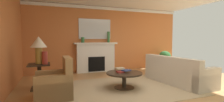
{
  "coord_description": "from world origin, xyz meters",
  "views": [
    {
      "loc": [
        -2.27,
        -3.82,
        1.36
      ],
      "look_at": [
        -0.46,
        1.05,
        1.0
      ],
      "focal_mm": 26.33,
      "sensor_mm": 36.0,
      "label": 1
    }
  ],
  "objects_px": {
    "sofa": "(177,74)",
    "armchair_near_window": "(56,85)",
    "side_table": "(40,75)",
    "vase_tall_corner": "(153,63)",
    "vase_mantel_left": "(83,40)",
    "potted_plant": "(165,58)",
    "table_lamp": "(39,45)",
    "fireplace": "(96,58)",
    "mantel_mirror": "(95,29)",
    "vase_mantel_right": "(109,37)",
    "vase_on_side_table": "(45,58)",
    "coffee_table": "(124,76)"
  },
  "relations": [
    {
      "from": "fireplace",
      "to": "vase_on_side_table",
      "type": "xyz_separation_m",
      "value": [
        -1.92,
        -1.89,
        0.29
      ]
    },
    {
      "from": "sofa",
      "to": "side_table",
      "type": "xyz_separation_m",
      "value": [
        -3.97,
        0.86,
        0.1
      ]
    },
    {
      "from": "side_table",
      "to": "table_lamp",
      "type": "distance_m",
      "value": 0.82
    },
    {
      "from": "mantel_mirror",
      "to": "vase_mantel_left",
      "type": "height_order",
      "value": "mantel_mirror"
    },
    {
      "from": "sofa",
      "to": "vase_mantel_right",
      "type": "bearing_deg",
      "value": 117.55
    },
    {
      "from": "mantel_mirror",
      "to": "side_table",
      "type": "height_order",
      "value": "mantel_mirror"
    },
    {
      "from": "fireplace",
      "to": "vase_on_side_table",
      "type": "bearing_deg",
      "value": -135.42
    },
    {
      "from": "vase_mantel_right",
      "to": "armchair_near_window",
      "type": "bearing_deg",
      "value": -130.54
    },
    {
      "from": "mantel_mirror",
      "to": "vase_tall_corner",
      "type": "xyz_separation_m",
      "value": [
        2.64,
        -0.42,
        -1.51
      ]
    },
    {
      "from": "mantel_mirror",
      "to": "vase_on_side_table",
      "type": "xyz_separation_m",
      "value": [
        -1.92,
        -2.01,
        -0.93
      ]
    },
    {
      "from": "side_table",
      "to": "vase_tall_corner",
      "type": "bearing_deg",
      "value": 17.37
    },
    {
      "from": "coffee_table",
      "to": "mantel_mirror",
      "type": "bearing_deg",
      "value": 93.06
    },
    {
      "from": "side_table",
      "to": "vase_mantel_left",
      "type": "relative_size",
      "value": 3.18
    },
    {
      "from": "vase_tall_corner",
      "to": "potted_plant",
      "type": "distance_m",
      "value": 0.63
    },
    {
      "from": "vase_mantel_left",
      "to": "potted_plant",
      "type": "distance_m",
      "value": 3.9
    },
    {
      "from": "mantel_mirror",
      "to": "side_table",
      "type": "relative_size",
      "value": 1.95
    },
    {
      "from": "coffee_table",
      "to": "vase_mantel_left",
      "type": "distance_m",
      "value": 2.78
    },
    {
      "from": "table_lamp",
      "to": "vase_mantel_right",
      "type": "bearing_deg",
      "value": 33.33
    },
    {
      "from": "armchair_near_window",
      "to": "vase_mantel_right",
      "type": "distance_m",
      "value": 3.62
    },
    {
      "from": "vase_mantel_left",
      "to": "potted_plant",
      "type": "relative_size",
      "value": 0.26
    },
    {
      "from": "sofa",
      "to": "armchair_near_window",
      "type": "distance_m",
      "value": 3.58
    },
    {
      "from": "coffee_table",
      "to": "armchair_near_window",
      "type": "bearing_deg",
      "value": -176.47
    },
    {
      "from": "sofa",
      "to": "side_table",
      "type": "height_order",
      "value": "sofa"
    },
    {
      "from": "armchair_near_window",
      "to": "vase_on_side_table",
      "type": "distance_m",
      "value": 0.98
    },
    {
      "from": "vase_mantel_right",
      "to": "vase_tall_corner",
      "type": "distance_m",
      "value": 2.41
    },
    {
      "from": "fireplace",
      "to": "table_lamp",
      "type": "height_order",
      "value": "table_lamp"
    },
    {
      "from": "armchair_near_window",
      "to": "vase_tall_corner",
      "type": "xyz_separation_m",
      "value": [
        4.32,
        2.35,
        -0.01
      ]
    },
    {
      "from": "side_table",
      "to": "vase_mantel_left",
      "type": "xyz_separation_m",
      "value": [
        1.52,
        1.72,
        0.95
      ]
    },
    {
      "from": "mantel_mirror",
      "to": "table_lamp",
      "type": "distance_m",
      "value": 2.87
    },
    {
      "from": "armchair_near_window",
      "to": "vase_tall_corner",
      "type": "bearing_deg",
      "value": 28.6
    },
    {
      "from": "coffee_table",
      "to": "vase_tall_corner",
      "type": "distance_m",
      "value": 3.36
    },
    {
      "from": "table_lamp",
      "to": "vase_mantel_right",
      "type": "relative_size",
      "value": 1.63
    },
    {
      "from": "side_table",
      "to": "vase_tall_corner",
      "type": "height_order",
      "value": "side_table"
    },
    {
      "from": "armchair_near_window",
      "to": "potted_plant",
      "type": "height_order",
      "value": "armchair_near_window"
    },
    {
      "from": "sofa",
      "to": "vase_tall_corner",
      "type": "distance_m",
      "value": 2.45
    },
    {
      "from": "mantel_mirror",
      "to": "vase_tall_corner",
      "type": "distance_m",
      "value": 3.07
    },
    {
      "from": "side_table",
      "to": "potted_plant",
      "type": "xyz_separation_m",
      "value": [
        5.31,
        1.42,
        0.09
      ]
    },
    {
      "from": "potted_plant",
      "to": "vase_on_side_table",
      "type": "bearing_deg",
      "value": -163.4
    },
    {
      "from": "sofa",
      "to": "potted_plant",
      "type": "relative_size",
      "value": 2.62
    },
    {
      "from": "armchair_near_window",
      "to": "vase_mantel_right",
      "type": "xyz_separation_m",
      "value": [
        2.23,
        2.6,
        1.16
      ]
    },
    {
      "from": "fireplace",
      "to": "mantel_mirror",
      "type": "height_order",
      "value": "mantel_mirror"
    },
    {
      "from": "armchair_near_window",
      "to": "vase_mantel_right",
      "type": "height_order",
      "value": "vase_mantel_right"
    },
    {
      "from": "vase_on_side_table",
      "to": "vase_tall_corner",
      "type": "distance_m",
      "value": 4.87
    },
    {
      "from": "table_lamp",
      "to": "vase_tall_corner",
      "type": "distance_m",
      "value": 5.02
    },
    {
      "from": "vase_mantel_right",
      "to": "fireplace",
      "type": "bearing_deg",
      "value": 174.84
    },
    {
      "from": "sofa",
      "to": "armchair_near_window",
      "type": "relative_size",
      "value": 2.29
    },
    {
      "from": "table_lamp",
      "to": "vase_mantel_left",
      "type": "relative_size",
      "value": 3.41
    },
    {
      "from": "fireplace",
      "to": "side_table",
      "type": "xyz_separation_m",
      "value": [
        -2.07,
        -1.77,
        -0.18
      ]
    },
    {
      "from": "sofa",
      "to": "coffee_table",
      "type": "height_order",
      "value": "sofa"
    },
    {
      "from": "vase_tall_corner",
      "to": "armchair_near_window",
      "type": "bearing_deg",
      "value": -151.4
    }
  ]
}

